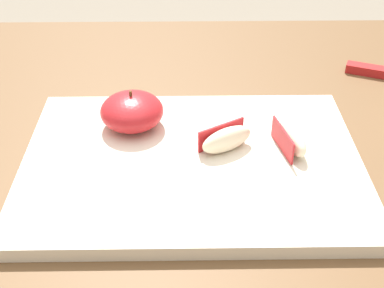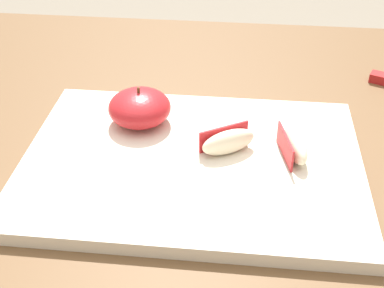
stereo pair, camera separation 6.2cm
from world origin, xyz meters
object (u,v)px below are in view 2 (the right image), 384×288
Objects in this scene: cutting_board at (192,163)px; apple_half_skin_up at (139,108)px; apple_wedge_back at (294,145)px; apple_wedge_front at (228,141)px.

cutting_board is 4.98× the size of apple_half_skin_up.
apple_wedge_back and apple_wedge_front have the same top height.
apple_half_skin_up is 0.13m from apple_wedge_front.
apple_half_skin_up is (-0.08, 0.07, 0.03)m from cutting_board.
cutting_board is at bearing -171.85° from apple_wedge_back.
apple_wedge_back is 0.08m from apple_wedge_front.
apple_half_skin_up reaches higher than cutting_board.
cutting_board is at bearing -157.97° from apple_wedge_front.
apple_half_skin_up is at bearing 137.13° from cutting_board.
apple_wedge_back is at bearing -15.34° from apple_half_skin_up.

